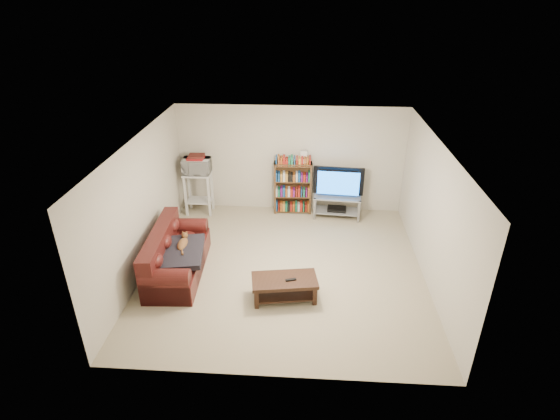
# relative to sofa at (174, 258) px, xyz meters

# --- Properties ---
(floor) EXTENTS (5.00, 5.00, 0.00)m
(floor) POSITION_rel_sofa_xyz_m (1.96, 0.23, -0.30)
(floor) COLOR #B9AC8A
(floor) RESTS_ON ground
(ceiling) EXTENTS (5.00, 5.00, 0.00)m
(ceiling) POSITION_rel_sofa_xyz_m (1.96, 0.23, 2.10)
(ceiling) COLOR white
(ceiling) RESTS_ON ground
(wall_back) EXTENTS (5.00, 0.00, 5.00)m
(wall_back) POSITION_rel_sofa_xyz_m (1.96, 2.73, 0.90)
(wall_back) COLOR beige
(wall_back) RESTS_ON ground
(wall_front) EXTENTS (5.00, 0.00, 5.00)m
(wall_front) POSITION_rel_sofa_xyz_m (1.96, -2.27, 0.90)
(wall_front) COLOR beige
(wall_front) RESTS_ON ground
(wall_left) EXTENTS (0.00, 5.00, 5.00)m
(wall_left) POSITION_rel_sofa_xyz_m (-0.54, 0.23, 0.90)
(wall_left) COLOR beige
(wall_left) RESTS_ON ground
(wall_right) EXTENTS (0.00, 5.00, 5.00)m
(wall_right) POSITION_rel_sofa_xyz_m (4.46, 0.23, 0.90)
(wall_right) COLOR beige
(wall_right) RESTS_ON ground
(sofa) EXTENTS (0.94, 1.99, 0.83)m
(sofa) POSITION_rel_sofa_xyz_m (0.00, 0.00, 0.00)
(sofa) COLOR #471412
(sofa) RESTS_ON floor
(blanket) EXTENTS (0.88, 1.07, 0.18)m
(blanket) POSITION_rel_sofa_xyz_m (0.18, -0.12, 0.20)
(blanket) COLOR black
(blanket) RESTS_ON sofa
(cat) EXTENTS (0.24, 0.54, 0.16)m
(cat) POSITION_rel_sofa_xyz_m (0.17, 0.05, 0.26)
(cat) COLOR brown
(cat) RESTS_ON sofa
(coffee_table) EXTENTS (1.13, 0.69, 0.39)m
(coffee_table) POSITION_rel_sofa_xyz_m (2.01, -0.62, -0.03)
(coffee_table) COLOR black
(coffee_table) RESTS_ON floor
(remote) EXTENTS (0.18, 0.10, 0.02)m
(remote) POSITION_rel_sofa_xyz_m (2.12, -0.65, 0.10)
(remote) COLOR black
(remote) RESTS_ON coffee_table
(tv_stand) EXTENTS (1.06, 0.54, 0.51)m
(tv_stand) POSITION_rel_sofa_xyz_m (3.02, 2.35, 0.05)
(tv_stand) COLOR #999EA3
(tv_stand) RESTS_ON floor
(television) EXTENTS (1.11, 0.23, 0.63)m
(television) POSITION_rel_sofa_xyz_m (3.02, 2.35, 0.53)
(television) COLOR black
(television) RESTS_ON tv_stand
(dvd_player) EXTENTS (0.43, 0.32, 0.06)m
(dvd_player) POSITION_rel_sofa_xyz_m (3.02, 2.35, -0.11)
(dvd_player) COLOR black
(dvd_player) RESTS_ON tv_stand
(bookshelf) EXTENTS (0.84, 0.29, 1.20)m
(bookshelf) POSITION_rel_sofa_xyz_m (2.02, 2.53, 0.32)
(bookshelf) COLOR #4D321A
(bookshelf) RESTS_ON floor
(shelf_clutter) EXTENTS (0.61, 0.20, 0.28)m
(shelf_clutter) POSITION_rel_sofa_xyz_m (2.12, 2.55, 1.00)
(shelf_clutter) COLOR silver
(shelf_clutter) RESTS_ON bookshelf
(microwave_stand) EXTENTS (0.61, 0.45, 0.97)m
(microwave_stand) POSITION_rel_sofa_xyz_m (-0.08, 2.37, 0.32)
(microwave_stand) COLOR silver
(microwave_stand) RESTS_ON floor
(microwave) EXTENTS (0.60, 0.41, 0.33)m
(microwave) POSITION_rel_sofa_xyz_m (-0.08, 2.37, 0.83)
(microwave) COLOR silver
(microwave) RESTS_ON microwave_stand
(game_boxes) EXTENTS (0.36, 0.31, 0.05)m
(game_boxes) POSITION_rel_sofa_xyz_m (-0.08, 2.37, 1.02)
(game_boxes) COLOR maroon
(game_boxes) RESTS_ON microwave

